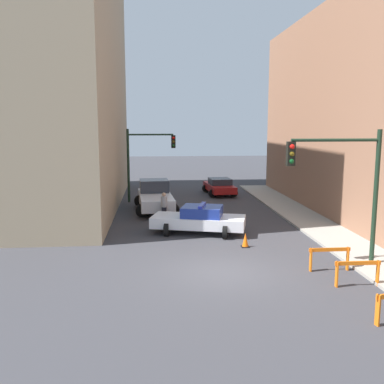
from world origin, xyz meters
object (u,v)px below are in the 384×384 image
Objects in this scene: parked_car_near at (219,186)px; white_truck at (155,197)px; pedestrian_crossing at (164,206)px; traffic_light_far at (144,155)px; police_car at (199,219)px; traffic_light_near at (347,177)px; barrier_mid at (358,269)px; barrier_back at (329,255)px; traffic_cone at (245,240)px.

white_truck is at bearing -135.07° from parked_car_near.
pedestrian_crossing is at bearing -121.38° from parked_car_near.
pedestrian_crossing is at bearing -78.60° from traffic_light_far.
police_car is 0.91× the size of white_truck.
pedestrian_crossing is (-6.77, 8.66, -2.67)m from traffic_light_near.
traffic_light_near reaches higher than barrier_mid.
traffic_light_near is 3.04m from barrier_back.
traffic_light_near is 3.60m from barrier_mid.
traffic_light_far is 1.17× the size of parked_car_near.
white_truck is (-2.23, 6.11, 0.18)m from police_car.
traffic_light_near reaches higher than barrier_back.
parked_car_near is (5.10, 5.94, -0.23)m from white_truck.
traffic_light_near is 3.25× the size of barrier_mid.
traffic_light_far is 3.25× the size of barrier_back.
traffic_light_far reaches higher than traffic_cone.
white_truck is at bearing 35.26° from police_car.
traffic_light_near is 14.08m from white_truck.
traffic_light_far is 6.87m from pedestrian_crossing.
white_truck is at bearing 121.71° from traffic_light_near.
barrier_mid is at bearing -79.13° from barrier_back.
barrier_back is at bearing 100.87° from barrier_mid.
traffic_cone is (-2.80, 5.04, -0.30)m from barrier_mid.
police_car is 3.14× the size of barrier_mid.
barrier_mid is (-0.42, -2.07, -2.91)m from traffic_light_near.
barrier_back is at bearing 128.05° from pedestrian_crossing.
traffic_light_near is 1.17× the size of parked_car_near.
traffic_cone is (3.54, -5.68, -0.54)m from pedestrian_crossing.
police_car is at bearing 124.46° from pedestrian_crossing.
traffic_light_far is 17.23m from barrier_back.
barrier_mid is at bearing -67.60° from white_truck.
barrier_back is (1.43, -18.15, -0.06)m from parked_car_near.
traffic_light_near is 0.94× the size of white_truck.
pedestrian_crossing is at bearing 121.95° from traffic_cone.
barrier_mid is (1.74, -19.78, -0.06)m from parked_car_near.
police_car reaches higher than traffic_cone.
traffic_light_far is at bearing 33.12° from police_car.
white_truck is at bearing 114.69° from traffic_cone.
parked_car_near is at bearing 1.80° from police_car.
traffic_light_near is at bearing 30.96° from barrier_back.
police_car is 7.47m from barrier_back.
traffic_light_far is 3.13× the size of pedestrian_crossing.
traffic_light_near is 11.31m from pedestrian_crossing.
pedestrian_crossing is 1.04× the size of barrier_back.
traffic_light_far is 13.23m from traffic_cone.
police_car is at bearing 131.69° from traffic_light_near.
pedestrian_crossing is (0.50, -3.11, -0.04)m from white_truck.
white_truck reaches higher than traffic_cone.
traffic_cone is at bearing -98.54° from parked_car_near.
traffic_light_near is at bearing -42.70° from traffic_cone.
white_truck reaches higher than barrier_mid.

